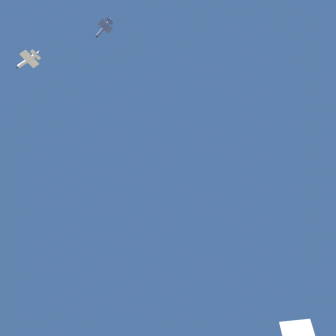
% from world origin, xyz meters
% --- Properties ---
extents(chase_jet_lead, '(14.92, 9.47, 4.00)m').
position_xyz_m(chase_jet_lead, '(51.36, 19.25, 172.64)').
color(chase_jet_lead, '#38478C').
extents(chase_jet_high_escort, '(15.32, 8.68, 4.00)m').
position_xyz_m(chase_jet_high_escort, '(77.90, 31.62, 126.77)').
color(chase_jet_high_escort, silver).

